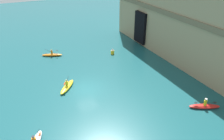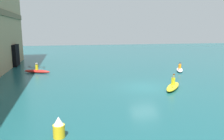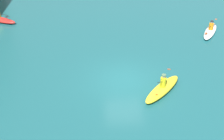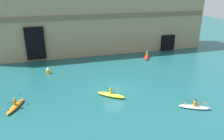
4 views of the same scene
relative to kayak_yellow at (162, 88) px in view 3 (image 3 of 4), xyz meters
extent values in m
plane|color=#195156|center=(1.14, 2.15, -0.25)|extent=(120.00, 120.00, 0.00)
ellipsoid|color=black|center=(9.87, 11.58, 0.40)|extent=(0.36, 0.48, 0.08)
ellipsoid|color=yellow|center=(0.00, 0.00, -0.04)|extent=(3.15, 2.80, 0.41)
cylinder|color=gold|center=(0.00, 0.00, 0.46)|extent=(0.33, 0.33, 0.59)
sphere|color=beige|center=(0.00, 0.00, 0.86)|extent=(0.20, 0.20, 0.20)
cylinder|color=#4C6B4C|center=(0.00, 0.00, 0.94)|extent=(0.26, 0.26, 0.06)
cylinder|color=black|center=(0.00, 0.00, 0.49)|extent=(1.57, 0.98, 0.96)
ellipsoid|color=#D84C19|center=(0.68, -0.41, 0.90)|extent=(0.45, 0.37, 0.25)
ellipsoid|color=#D84C19|center=(-0.68, 0.41, 0.08)|extent=(0.45, 0.37, 0.25)
ellipsoid|color=white|center=(7.74, -5.06, -0.08)|extent=(3.23, 2.16, 0.33)
cylinder|color=orange|center=(7.74, -5.06, 0.35)|extent=(0.36, 0.36, 0.53)
sphere|color=beige|center=(7.74, -5.06, 0.71)|extent=(0.20, 0.20, 0.20)
cylinder|color=#232328|center=(7.74, -5.06, 0.79)|extent=(0.25, 0.25, 0.06)
cylinder|color=black|center=(7.74, -5.06, 0.37)|extent=(1.75, 1.32, 0.58)
ellipsoid|color=#D84C19|center=(8.50, -5.63, 0.62)|extent=(0.46, 0.41, 0.16)
ellipsoid|color=#D84C19|center=(6.97, -4.48, 0.13)|extent=(0.46, 0.41, 0.16)
camera|label=1|loc=(23.09, -4.89, 14.83)|focal=35.00mm
camera|label=2|loc=(-16.94, 9.29, 4.80)|focal=35.00mm
camera|label=3|loc=(-14.72, 3.26, 10.83)|focal=50.00mm
camera|label=4|loc=(-6.29, -21.87, 11.80)|focal=35.00mm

